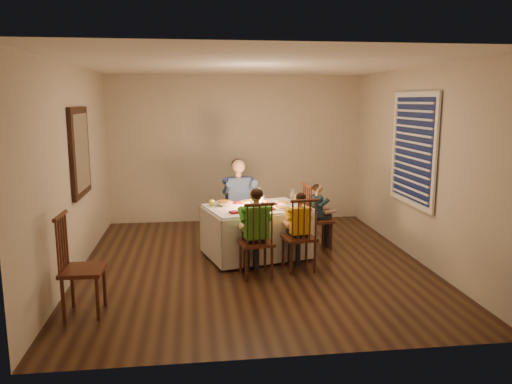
{
  "coord_description": "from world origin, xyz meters",
  "views": [
    {
      "loc": [
        -0.77,
        -6.36,
        2.15
      ],
      "look_at": [
        0.06,
        0.15,
        0.95
      ],
      "focal_mm": 35.0,
      "sensor_mm": 36.0,
      "label": 1
    }
  ],
  "objects": [
    {
      "name": "wall_right",
      "position": [
        2.25,
        0.0,
        1.3
      ],
      "size": [
        0.02,
        5.0,
        2.6
      ],
      "primitive_type": "cube",
      "color": "beige",
      "rests_on": "ground"
    },
    {
      "name": "ground",
      "position": [
        0.0,
        0.0,
        0.0
      ],
      "size": [
        5.0,
        5.0,
        0.0
      ],
      "primitive_type": "plane",
      "color": "black",
      "rests_on": "ground"
    },
    {
      "name": "child_yellow",
      "position": [
        0.55,
        -0.33,
        0.0
      ],
      "size": [
        0.37,
        0.34,
        1.02
      ],
      "primitive_type": null,
      "rotation": [
        0.0,
        0.0,
        3.28
      ],
      "color": "yellow",
      "rests_on": "ground"
    },
    {
      "name": "setting_green",
      "position": [
        -0.08,
        -0.01,
        0.72
      ],
      "size": [
        0.32,
        0.32,
        0.02
      ],
      "primitive_type": "cylinder",
      "rotation": [
        0.0,
        0.0,
        0.26
      ],
      "color": "white",
      "rests_on": "dining_table"
    },
    {
      "name": "window_blinds",
      "position": [
        2.21,
        0.1,
        1.5
      ],
      "size": [
        0.07,
        1.34,
        1.54
      ],
      "color": "black",
      "rests_on": "wall_right"
    },
    {
      "name": "ceiling",
      "position": [
        0.0,
        0.0,
        2.6
      ],
      "size": [
        5.0,
        5.0,
        0.0
      ],
      "primitive_type": "plane",
      "color": "white",
      "rests_on": "wall_back"
    },
    {
      "name": "child_green",
      "position": [
        -0.02,
        -0.49,
        0.0
      ],
      "size": [
        0.43,
        0.4,
        1.12
      ],
      "primitive_type": null,
      "rotation": [
        0.0,
        0.0,
        3.28
      ],
      "color": "green",
      "rests_on": "ground"
    },
    {
      "name": "chair_end",
      "position": [
        1.03,
        0.58,
        0.0
      ],
      "size": [
        0.43,
        0.44,
        0.97
      ],
      "primitive_type": null,
      "rotation": [
        0.0,
        0.0,
        1.7
      ],
      "color": "#3B1510",
      "rests_on": "ground"
    },
    {
      "name": "adult",
      "position": [
        -0.09,
        1.06,
        0.0
      ],
      "size": [
        0.55,
        0.52,
        1.29
      ],
      "primitive_type": null,
      "rotation": [
        0.0,
        0.0,
        0.19
      ],
      "color": "navy",
      "rests_on": "ground"
    },
    {
      "name": "setting_teal",
      "position": [
        0.5,
        0.46,
        0.72
      ],
      "size": [
        0.32,
        0.32,
        0.02
      ],
      "primitive_type": "cylinder",
      "rotation": [
        0.0,
        0.0,
        0.26
      ],
      "color": "white",
      "rests_on": "dining_table"
    },
    {
      "name": "setting_adult",
      "position": [
        0.02,
        0.61,
        0.72
      ],
      "size": [
        0.32,
        0.32,
        0.02
      ],
      "primitive_type": "cylinder",
      "rotation": [
        0.0,
        0.0,
        0.26
      ],
      "color": "white",
      "rests_on": "dining_table"
    },
    {
      "name": "wall_left",
      "position": [
        -2.25,
        0.0,
        1.3
      ],
      "size": [
        0.02,
        5.0,
        2.6
      ],
      "primitive_type": "cube",
      "color": "beige",
      "rests_on": "ground"
    },
    {
      "name": "orange_fruit",
      "position": [
        0.23,
        0.41,
        0.75
      ],
      "size": [
        0.08,
        0.08,
        0.08
      ],
      "primitive_type": "sphere",
      "color": "orange",
      "rests_on": "dining_table"
    },
    {
      "name": "wall_mirror",
      "position": [
        -2.22,
        0.3,
        1.5
      ],
      "size": [
        0.06,
        0.95,
        1.15
      ],
      "color": "black",
      "rests_on": "wall_left"
    },
    {
      "name": "serving_bowl",
      "position": [
        -0.35,
        0.44,
        0.74
      ],
      "size": [
        0.3,
        0.3,
        0.06
      ],
      "primitive_type": "imported",
      "rotation": [
        0.0,
        0.0,
        0.35
      ],
      "color": "white",
      "rests_on": "dining_table"
    },
    {
      "name": "setting_yellow",
      "position": [
        0.42,
        0.13,
        0.72
      ],
      "size": [
        0.32,
        0.32,
        0.02
      ],
      "primitive_type": "cylinder",
      "rotation": [
        0.0,
        0.0,
        0.26
      ],
      "color": "white",
      "rests_on": "dining_table"
    },
    {
      "name": "child_teal",
      "position": [
        1.03,
        0.58,
        0.0
      ],
      "size": [
        0.31,
        0.33,
        0.96
      ],
      "primitive_type": null,
      "rotation": [
        0.0,
        0.0,
        1.7
      ],
      "color": "#1B3544",
      "rests_on": "ground"
    },
    {
      "name": "dining_table",
      "position": [
        0.09,
        0.32,
        0.51
      ],
      "size": [
        1.57,
        1.31,
        0.68
      ],
      "rotation": [
        0.0,
        0.0,
        0.26
      ],
      "color": "white",
      "rests_on": "ground"
    },
    {
      "name": "chair_near_right",
      "position": [
        0.55,
        -0.33,
        0.0
      ],
      "size": [
        0.45,
        0.43,
        0.97
      ],
      "primitive_type": null,
      "rotation": [
        0.0,
        0.0,
        3.28
      ],
      "color": "#3B1510",
      "rests_on": "ground"
    },
    {
      "name": "chair_extra",
      "position": [
        -1.9,
        -1.37,
        0.0
      ],
      "size": [
        0.42,
        0.44,
        1.05
      ],
      "primitive_type": null,
      "rotation": [
        0.0,
        0.0,
        1.55
      ],
      "color": "#3B1510",
      "rests_on": "ground"
    },
    {
      "name": "candle_right",
      "position": [
        0.16,
        0.34,
        0.76
      ],
      "size": [
        0.06,
        0.06,
        0.1
      ],
      "primitive_type": "cylinder",
      "color": "silver",
      "rests_on": "dining_table"
    },
    {
      "name": "chair_adult",
      "position": [
        -0.09,
        1.06,
        0.0
      ],
      "size": [
        0.46,
        0.45,
        0.97
      ],
      "primitive_type": null,
      "rotation": [
        0.0,
        0.0,
        0.19
      ],
      "color": "#3B1510",
      "rests_on": "ground"
    },
    {
      "name": "wall_back",
      "position": [
        0.0,
        2.5,
        1.3
      ],
      "size": [
        4.5,
        0.02,
        2.6
      ],
      "primitive_type": "cube",
      "color": "beige",
      "rests_on": "ground"
    },
    {
      "name": "chair_near_left",
      "position": [
        -0.02,
        -0.49,
        0.0
      ],
      "size": [
        0.45,
        0.43,
        0.97
      ],
      "primitive_type": null,
      "rotation": [
        0.0,
        0.0,
        3.28
      ],
      "color": "#3B1510",
      "rests_on": "ground"
    },
    {
      "name": "candle_left",
      "position": [
        0.03,
        0.3,
        0.76
      ],
      "size": [
        0.06,
        0.06,
        0.1
      ],
      "primitive_type": "cylinder",
      "color": "silver",
      "rests_on": "dining_table"
    },
    {
      "name": "squash",
      "position": [
        -0.52,
        0.45,
        0.75
      ],
      "size": [
        0.09,
        0.09,
        0.09
      ],
      "primitive_type": "sphere",
      "color": "#FFF543",
      "rests_on": "dining_table"
    }
  ]
}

